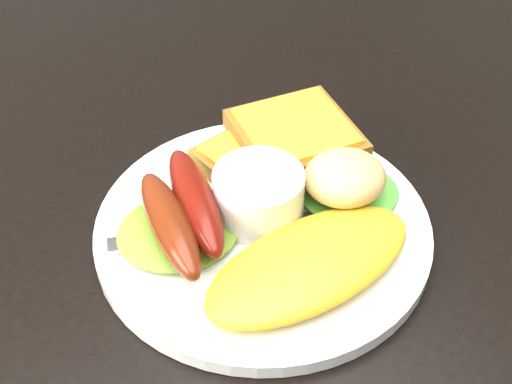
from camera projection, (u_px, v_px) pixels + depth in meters
The scene contains 13 objects.
dining_table at pixel (312, 156), 0.58m from camera, with size 1.20×0.80×0.04m, color black.
dining_chair at pixel (161, 23), 1.29m from camera, with size 0.43×0.43×0.05m, color tan.
plate at pixel (263, 229), 0.48m from camera, with size 0.23×0.23×0.01m, color white.
lettuce_left at pixel (178, 231), 0.47m from camera, with size 0.08×0.07×0.01m, color olive.
lettuce_right at pixel (349, 191), 0.50m from camera, with size 0.07×0.06×0.01m, color green.
omelette at pixel (310, 264), 0.44m from camera, with size 0.15×0.07×0.02m, color yellow.
sausage_a at pixel (170, 224), 0.45m from camera, with size 0.02×0.10×0.02m, color #66170C.
sausage_b at pixel (195, 201), 0.47m from camera, with size 0.03×0.11×0.03m, color #621310.
ramekin at pixel (259, 195), 0.47m from camera, with size 0.06×0.06×0.04m, color white.
toast_a at pixel (262, 161), 0.52m from camera, with size 0.08×0.08×0.01m, color olive.
toast_b at pixel (295, 135), 0.52m from camera, with size 0.08×0.08×0.01m, color olive.
potato_salad at pixel (345, 177), 0.48m from camera, with size 0.06×0.05×0.03m, color beige.
fork at pixel (223, 231), 0.47m from camera, with size 0.15×0.01×0.00m, color #ADAFB7.
Camera 1 is at (-0.25, -0.37, 1.10)m, focal length 50.00 mm.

